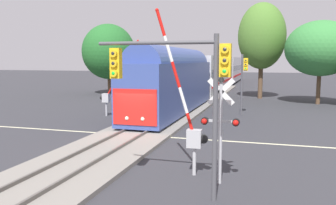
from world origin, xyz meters
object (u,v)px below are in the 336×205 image
at_px(crossing_signal_mast, 220,118).
at_px(traffic_signal_far_side, 244,75).
at_px(commuter_train, 214,72).
at_px(crossing_gate_near, 191,123).
at_px(pine_left_background, 109,52).
at_px(elm_centre_background, 262,36).
at_px(oak_far_right, 321,48).
at_px(crossing_gate_far, 110,91).
at_px(traffic_signal_near_right, 180,76).

bearing_deg(crossing_signal_mast, traffic_signal_far_side, 91.33).
relative_size(commuter_train, crossing_gate_near, 9.99).
bearing_deg(crossing_signal_mast, crossing_gate_near, 150.70).
bearing_deg(pine_left_background, elm_centre_background, 0.09).
height_order(crossing_signal_mast, elm_centre_background, elm_centre_background).
xyz_separation_m(crossing_gate_near, oak_far_right, (7.58, 24.89, 3.55)).
distance_m(traffic_signal_far_side, pine_left_background, 22.54).
height_order(traffic_signal_far_side, oak_far_right, oak_far_right).
relative_size(crossing_gate_near, traffic_signal_far_side, 1.31).
xyz_separation_m(traffic_signal_far_side, pine_left_background, (-18.19, 13.13, 2.22)).
bearing_deg(crossing_gate_near, traffic_signal_far_side, 86.92).
bearing_deg(crossing_gate_far, commuter_train, 79.16).
bearing_deg(commuter_train, pine_left_background, -150.17).
xyz_separation_m(crossing_gate_far, oak_far_right, (16.87, 12.77, 3.60)).
relative_size(commuter_train, traffic_signal_near_right, 12.21).
height_order(crossing_gate_near, oak_far_right, oak_far_right).
height_order(crossing_signal_mast, crossing_gate_far, crossing_gate_far).
bearing_deg(crossing_gate_far, traffic_signal_near_right, -56.80).
height_order(pine_left_background, elm_centre_background, elm_centre_background).
xyz_separation_m(commuter_train, oak_far_right, (12.31, -11.04, 2.84)).
height_order(crossing_signal_mast, pine_left_background, pine_left_background).
relative_size(traffic_signal_near_right, elm_centre_background, 0.48).
bearing_deg(crossing_gate_far, traffic_signal_far_side, 18.79).
bearing_deg(commuter_train, traffic_signal_near_right, -82.74).
bearing_deg(traffic_signal_far_side, oak_far_right, 54.14).
relative_size(crossing_gate_near, crossing_signal_mast, 1.63).
bearing_deg(oak_far_right, traffic_signal_near_right, -105.31).
bearing_deg(oak_far_right, crossing_gate_far, -142.86).
relative_size(crossing_signal_mast, elm_centre_background, 0.36).
relative_size(crossing_signal_mast, crossing_gate_far, 0.66).
xyz_separation_m(crossing_signal_mast, crossing_gate_far, (-10.50, 12.80, -0.41)).
relative_size(oak_far_right, pine_left_background, 0.92).
distance_m(crossing_gate_near, traffic_signal_far_side, 15.63).
bearing_deg(oak_far_right, commuter_train, 138.10).
bearing_deg(crossing_signal_mast, elm_centre_background, 88.82).
bearing_deg(oak_far_right, crossing_gate_near, -106.94).
bearing_deg(crossing_gate_near, traffic_signal_near_right, -86.42).
relative_size(crossing_signal_mast, pine_left_background, 0.43).
bearing_deg(commuter_train, traffic_signal_far_side, -74.73).
bearing_deg(traffic_signal_far_side, elm_centre_background, 85.74).
height_order(crossing_gate_near, traffic_signal_near_right, crossing_gate_near).
height_order(oak_far_right, elm_centre_background, elm_centre_background).
relative_size(crossing_gate_near, pine_left_background, 0.71).
distance_m(crossing_gate_far, elm_centre_background, 20.63).
bearing_deg(crossing_gate_far, crossing_signal_mast, -50.65).
distance_m(commuter_train, crossing_signal_mast, 37.10).
bearing_deg(crossing_gate_near, commuter_train, 97.49).
height_order(commuter_train, crossing_gate_far, crossing_gate_far).
bearing_deg(oak_far_right, crossing_signal_mast, -103.99).
bearing_deg(elm_centre_background, crossing_signal_mast, -91.18).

